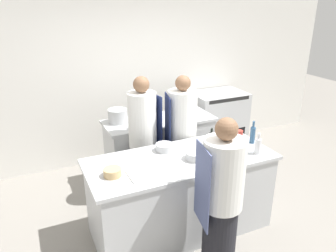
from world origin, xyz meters
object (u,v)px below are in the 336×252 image
oven_range (217,121)px  bottle_olive_oil (258,146)px  bottle_sauce (213,157)px  stockpot (118,116)px  chef_at_pass_far (182,139)px  chef_at_stove (143,141)px  bowl_prep_small (165,147)px  chef_at_prep_near (221,200)px  bowl_mixing_large (112,172)px  bottle_wine (211,139)px  bottle_cooking_oil (231,153)px  bottle_vinegar (252,134)px  cup (240,134)px  bowl_ceramic_blue (196,156)px

oven_range → bottle_olive_oil: bearing=-111.2°
bottle_olive_oil → bottle_sauce: 0.59m
stockpot → chef_at_pass_far: bearing=-46.7°
chef_at_stove → bowl_prep_small: size_ratio=8.32×
oven_range → chef_at_prep_near: chef_at_prep_near is taller
chef_at_stove → bottle_sauce: bearing=10.8°
bowl_mixing_large → bottle_wine: bearing=9.4°
chef_at_prep_near → bowl_prep_small: size_ratio=7.98×
chef_at_prep_near → bottle_cooking_oil: size_ratio=8.52×
chef_at_pass_far → bottle_olive_oil: size_ratio=6.81×
bottle_olive_oil → bowl_mixing_large: 1.63m
chef_at_prep_near → bottle_vinegar: chef_at_prep_near is taller
chef_at_pass_far → bottle_olive_oil: chef_at_pass_far is taller
chef_at_prep_near → bowl_mixing_large: size_ratio=9.10×
bottle_olive_oil → cup: size_ratio=2.57×
bottle_cooking_oil → chef_at_stove: bearing=120.9°
chef_at_stove → bowl_prep_small: 0.56m
oven_range → bowl_prep_small: 2.31m
chef_at_pass_far → cup: size_ratio=17.47×
chef_at_stove → chef_at_pass_far: size_ratio=1.01×
bowl_ceramic_blue → bowl_mixing_large: bearing=178.5°
bottle_olive_oil → bottle_cooking_oil: size_ratio=1.30×
chef_at_prep_near → bottle_sauce: bearing=-10.4°
bottle_wine → bottle_cooking_oil: bearing=-90.2°
stockpot → oven_range: bearing=11.5°
bottle_vinegar → cup: (-0.04, 0.19, -0.06)m
chef_at_stove → bottle_vinegar: 1.37m
bottle_olive_oil → bottle_vinegar: (0.13, 0.27, 0.01)m
bottle_sauce → bowl_mixing_large: 1.04m
bottle_wine → bowl_prep_small: size_ratio=1.07×
chef_at_prep_near → bottle_cooking_oil: 0.64m
oven_range → bowl_mixing_large: size_ratio=5.82×
chef_at_stove → stockpot: size_ratio=6.30×
stockpot → bottle_olive_oil: bearing=-54.8°
chef_at_prep_near → stockpot: 2.12m
bottle_vinegar → stockpot: size_ratio=1.04×
chef_at_stove → cup: 1.23m
bowl_ceramic_blue → stockpot: 1.52m
chef_at_stove → bottle_wine: 0.91m
bowl_ceramic_blue → oven_range: bearing=51.3°
chef_at_stove → bowl_mixing_large: bearing=-46.3°
bottle_sauce → cup: (0.69, 0.47, -0.04)m
bottle_sauce → cup: bearing=34.2°
bottle_vinegar → bowl_mixing_large: size_ratio=1.56×
oven_range → bowl_prep_small: bearing=-138.5°
bowl_ceramic_blue → stockpot: bearing=107.1°
bottle_wine → bottle_sauce: 0.47m
chef_at_pass_far → bottle_sauce: bearing=-172.9°
oven_range → chef_at_prep_near: (-1.55, -2.46, 0.29)m
bowl_ceramic_blue → chef_at_stove: bearing=108.1°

